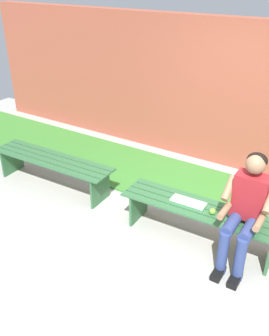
{
  "coord_description": "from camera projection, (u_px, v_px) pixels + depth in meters",
  "views": [
    {
      "loc": [
        -1.22,
        3.36,
        2.87
      ],
      "look_at": [
        0.8,
        0.15,
        0.8
      ],
      "focal_mm": 39.93,
      "sensor_mm": 36.0,
      "label": 1
    }
  ],
  "objects": [
    {
      "name": "brick_wall",
      "position": [
        229.0,
        96.0,
        5.67
      ],
      "size": [
        9.5,
        0.24,
        2.24
      ],
      "primitive_type": "cube",
      "color": "#9E4C38",
      "rests_on": "ground"
    },
    {
      "name": "person_seated",
      "position": [
        246.0,
        208.0,
        3.8
      ],
      "size": [
        0.5,
        0.69,
        1.25
      ],
      "color": "maroon",
      "rests_on": "ground"
    },
    {
      "name": "ground_plane",
      "position": [
        69.0,
        254.0,
        4.24
      ],
      "size": [
        10.0,
        7.0,
        0.04
      ],
      "primitive_type": "cube",
      "color": "#9E9E99"
    },
    {
      "name": "book_open",
      "position": [
        188.0,
        202.0,
        4.31
      ],
      "size": [
        0.42,
        0.17,
        0.02
      ],
      "rotation": [
        0.0,
        0.0,
        0.03
      ],
      "color": "white",
      "rests_on": "bench_near"
    },
    {
      "name": "grass_strip",
      "position": [
        156.0,
        176.0,
        5.73
      ],
      "size": [
        9.0,
        1.3,
        0.03
      ],
      "primitive_type": "cube",
      "color": "#387A2D",
      "rests_on": "ground"
    },
    {
      "name": "bench_near",
      "position": [
        201.0,
        215.0,
        4.27
      ],
      "size": [
        1.9,
        0.51,
        0.45
      ],
      "rotation": [
        0.0,
        0.0,
        0.03
      ],
      "color": "#2D6038",
      "rests_on": "ground"
    },
    {
      "name": "bench_far",
      "position": [
        52.0,
        165.0,
        5.35
      ],
      "size": [
        1.92,
        0.51,
        0.45
      ],
      "rotation": [
        0.0,
        0.0,
        0.03
      ],
      "color": "#2D6038",
      "rests_on": "ground"
    },
    {
      "name": "apple",
      "position": [
        213.0,
        211.0,
        4.1
      ],
      "size": [
        0.07,
        0.07,
        0.07
      ],
      "primitive_type": "sphere",
      "color": "#72B738",
      "rests_on": "bench_near"
    }
  ]
}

